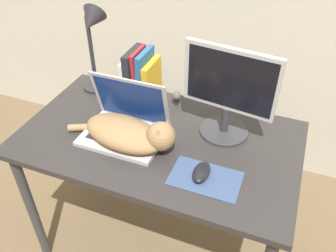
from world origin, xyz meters
TOP-DOWN VIEW (x-y plane):
  - desk at (0.00, 0.34)m, footprint 1.19×0.69m
  - laptop at (-0.14, 0.31)m, footprint 0.34×0.25m
  - cat at (-0.09, 0.25)m, footprint 0.49×0.25m
  - external_monitor at (0.25, 0.48)m, footprint 0.39×0.21m
  - mousepad at (0.26, 0.18)m, footprint 0.26×0.16m
  - computer_mouse at (0.24, 0.19)m, footprint 0.06×0.11m
  - book_row at (-0.20, 0.60)m, footprint 0.16×0.17m
  - desk_lamp at (-0.41, 0.56)m, footprint 0.17×0.17m
  - webcam at (-0.01, 0.60)m, footprint 0.04×0.04m

SIDE VIEW (x-z plane):
  - desk at x=0.00m, z-range 0.29..1.04m
  - mousepad at x=0.26m, z-range 0.75..0.76m
  - computer_mouse at x=0.24m, z-range 0.76..0.79m
  - webcam at x=-0.01m, z-range 0.76..0.83m
  - laptop at x=-0.14m, z-range 0.67..0.93m
  - cat at x=-0.09m, z-range 0.74..0.88m
  - book_row at x=-0.20m, z-range 0.74..1.00m
  - external_monitor at x=0.25m, z-range 0.76..1.16m
  - desk_lamp at x=-0.41m, z-range 0.83..1.28m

